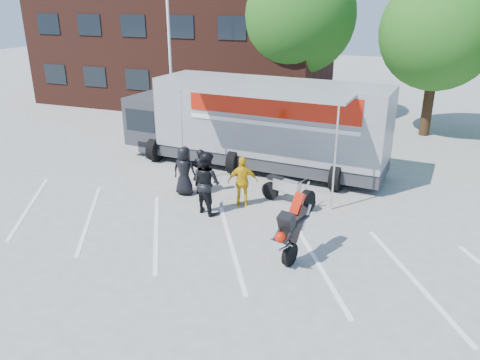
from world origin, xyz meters
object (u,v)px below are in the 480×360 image
Objects in this scene: spectator_leather_c at (207,183)px; stunt_bike_rider at (301,254)px; transporter_truck at (257,167)px; spectator_leather_b at (201,172)px; flagpole at (174,31)px; tree_mid at (438,32)px; spectator_leather_a at (184,171)px; tree_left at (298,16)px; spectator_hivis at (243,182)px; parked_motorcycle at (287,204)px.

stunt_bike_rider is at bearing 179.65° from spectator_leather_c.
spectator_leather_b is at bearing -101.55° from transporter_truck.
spectator_leather_b is at bearing 160.63° from stunt_bike_rider.
flagpole is 1.04× the size of tree_mid.
spectator_leather_a is 0.86× the size of spectator_leather_c.
spectator_leather_c is (-6.34, -12.27, -3.94)m from tree_mid.
tree_mid is at bearing -126.99° from spectator_leather_a.
spectator_leather_c reaches higher than spectator_leather_a.
tree_left reaches higher than stunt_bike_rider.
spectator_hivis is (-2.61, 2.43, 0.84)m from stunt_bike_rider.
flagpole reaches higher than spectator_hivis.
flagpole is at bearing -156.03° from tree_mid.
tree_mid is 3.82× the size of spectator_leather_c.
transporter_truck is at bearing -27.74° from flagpole.
spectator_leather_b is at bearing -90.84° from tree_left.
tree_mid is 11.03m from transporter_truck.
spectator_hivis reaches higher than parked_motorcycle.
spectator_leather_c is at bearing -87.13° from tree_left.
tree_left reaches higher than spectator_hivis.
parked_motorcycle is (2.91, -11.78, -5.57)m from tree_left.
spectator_leather_a is 2.23m from spectator_hivis.
parked_motorcycle is (7.16, -5.78, -5.05)m from flagpole.
flagpole is 7.37m from tree_left.
spectator_leather_c is at bearing 98.93° from spectator_leather_b.
parked_motorcycle is 3.72m from spectator_leather_a.
tree_left is 0.78× the size of transporter_truck.
spectator_hivis is (0.78, -3.74, 0.84)m from transporter_truck.
stunt_bike_rider is 1.24× the size of spectator_leather_b.
spectator_leather_b is (-3.09, -0.17, 0.81)m from parked_motorcycle.
flagpole is 9.59m from spectator_hivis.
transporter_truck reaches higher than stunt_bike_rider.
spectator_leather_b is 0.97× the size of spectator_hivis.
tree_mid is 3.80× the size of stunt_bike_rider.
tree_mid is at bearing -93.82° from spectator_leather_c.
spectator_hivis is at bearing 173.09° from spectator_leather_a.
spectator_leather_b is at bearing -55.61° from flagpole.
spectator_leather_c is at bearing -117.32° from tree_mid.
parked_motorcycle is (2.15, -3.15, 0.00)m from transporter_truck.
tree_left is at bearing -63.63° from spectator_leather_c.
spectator_leather_c is (-3.49, 1.54, 1.01)m from stunt_bike_rider.
tree_mid is 4.59× the size of spectator_hivis.
spectator_leather_c is (0.84, -1.32, 0.19)m from spectator_leather_b.
spectator_leather_a is 1.03× the size of spectator_hivis.
tree_left reaches higher than spectator_leather_a.
tree_left is 14.04m from spectator_leather_c.
spectator_hivis is (1.72, -0.43, 0.02)m from spectator_leather_b.
stunt_bike_rider is 1.21× the size of spectator_hivis.
stunt_bike_rider is at bearing -101.64° from tree_mid.
spectator_leather_b is at bearing -123.24° from tree_mid.
transporter_truck is 6.38× the size of spectator_leather_a.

